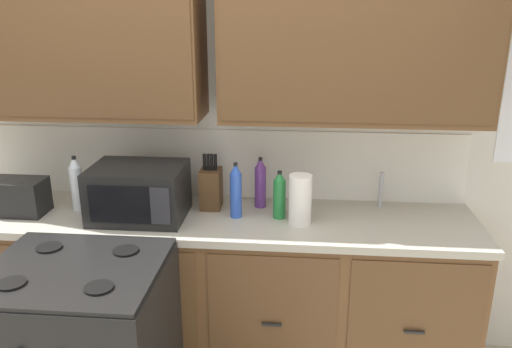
# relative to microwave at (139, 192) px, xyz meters

# --- Properties ---
(wall_unit) EXTENTS (3.98, 0.40, 2.57)m
(wall_unit) POSITION_rel_microwave_xyz_m (0.37, 0.25, 0.60)
(wall_unit) COLOR silver
(wall_unit) RESTS_ON ground_plane
(counter_run) EXTENTS (2.81, 0.64, 0.93)m
(counter_run) POSITION_rel_microwave_xyz_m (0.37, 0.05, -0.59)
(counter_run) COLOR black
(counter_run) RESTS_ON ground_plane
(microwave) EXTENTS (0.48, 0.37, 0.28)m
(microwave) POSITION_rel_microwave_xyz_m (0.00, 0.00, 0.00)
(microwave) COLOR black
(microwave) RESTS_ON counter_run
(toaster) EXTENTS (0.28, 0.18, 0.19)m
(toaster) POSITION_rel_microwave_xyz_m (-0.66, -0.01, -0.04)
(toaster) COLOR black
(toaster) RESTS_ON counter_run
(knife_block) EXTENTS (0.11, 0.14, 0.31)m
(knife_block) POSITION_rel_microwave_xyz_m (0.35, 0.17, -0.02)
(knife_block) COLOR #52361E
(knife_block) RESTS_ON counter_run
(sink_faucet) EXTENTS (0.02, 0.02, 0.20)m
(sink_faucet) POSITION_rel_microwave_xyz_m (1.28, 0.26, -0.04)
(sink_faucet) COLOR #B2B5BA
(sink_faucet) RESTS_ON counter_run
(paper_towel_roll) EXTENTS (0.12, 0.12, 0.26)m
(paper_towel_roll) POSITION_rel_microwave_xyz_m (0.84, -0.01, -0.01)
(paper_towel_roll) COLOR white
(paper_towel_roll) RESTS_ON counter_run
(bottle_violet) EXTENTS (0.06, 0.06, 0.28)m
(bottle_violet) POSITION_rel_microwave_xyz_m (0.62, 0.21, -0.00)
(bottle_violet) COLOR #663384
(bottle_violet) RESTS_ON counter_run
(bottle_blue) EXTENTS (0.06, 0.06, 0.30)m
(bottle_blue) POSITION_rel_microwave_xyz_m (0.50, 0.05, 0.01)
(bottle_blue) COLOR blue
(bottle_blue) RESTS_ON counter_run
(bottle_green) EXTENTS (0.07, 0.07, 0.26)m
(bottle_green) POSITION_rel_microwave_xyz_m (0.73, 0.06, -0.01)
(bottle_green) COLOR #237A38
(bottle_green) RESTS_ON counter_run
(bottle_clear) EXTENTS (0.07, 0.07, 0.30)m
(bottle_clear) POSITION_rel_microwave_xyz_m (-0.37, 0.08, 0.01)
(bottle_clear) COLOR silver
(bottle_clear) RESTS_ON counter_run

